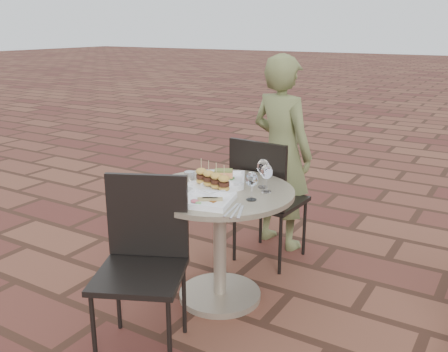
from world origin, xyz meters
The scene contains 13 objects.
ground centered at (0.00, 0.00, 0.00)m, with size 60.00×60.00×0.00m, color brown.
cafe_table centered at (0.05, 0.13, 0.48)m, with size 0.90×0.90×0.73m.
chair_far centered at (0.05, 0.72, 0.55)m, with size 0.46×0.46×0.93m.
chair_near centered at (-0.06, -0.46, 0.55)m, with size 0.58×0.58×0.93m.
diner centered at (0.00, 1.10, 0.74)m, with size 0.54×0.36×1.49m, color brown.
plate_salmon centered at (-0.03, 0.29, 0.75)m, with size 0.36×0.36×0.07m.
plate_sliders centered at (0.01, 0.11, 0.77)m, with size 0.33×0.33×0.17m.
plate_tuna centered at (0.11, -0.10, 0.75)m, with size 0.32×0.32×0.03m.
wine_glass_right centered at (0.30, 0.07, 0.85)m, with size 0.07×0.07×0.17m.
wine_glass_mid centered at (0.25, 0.30, 0.86)m, with size 0.08×0.08×0.18m.
wine_glass_far centered at (0.30, 0.24, 0.85)m, with size 0.07×0.07×0.17m.
steel_ramekin centered at (-0.23, 0.21, 0.75)m, with size 0.07×0.07×0.05m, color silver.
cutlery_set centered at (0.31, -0.14, 0.73)m, with size 0.10×0.23×0.00m, color silver, non-canonical shape.
Camera 1 is at (1.55, -2.28, 1.67)m, focal length 40.00 mm.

